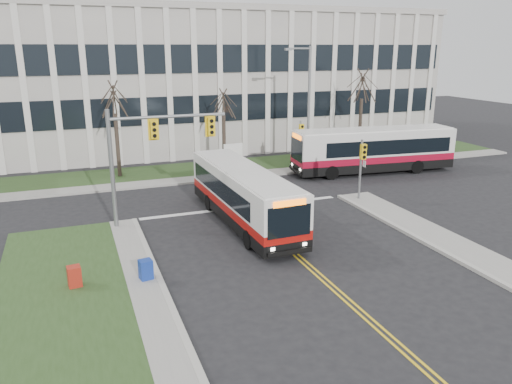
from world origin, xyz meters
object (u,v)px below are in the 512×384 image
object	(u,v)px
streetlight	(307,101)
directory_sign	(233,154)
newspaper_box_blue	(146,271)
bus_cross	(373,151)
bus_main	(244,197)
newspaper_box_red	(75,278)

from	to	relation	value
streetlight	directory_sign	xyz separation A→B (m)	(-5.53, 1.30, -4.02)
newspaper_box_blue	bus_cross	bearing A→B (deg)	23.20
bus_main	bus_cross	xyz separation A→B (m)	(12.80, 7.19, 0.16)
directory_sign	newspaper_box_blue	bearing A→B (deg)	-118.56
directory_sign	bus_main	size ratio (longest dim) A/B	0.18
streetlight	bus_main	distance (m)	14.21
bus_cross	newspaper_box_red	size ratio (longest dim) A/B	12.80
directory_sign	bus_cross	world-z (taller)	bus_cross
bus_main	bus_cross	size ratio (longest dim) A/B	0.90
bus_cross	newspaper_box_red	bearing A→B (deg)	-55.22
bus_main	newspaper_box_blue	size ratio (longest dim) A/B	11.55
directory_sign	newspaper_box_red	bearing A→B (deg)	-125.68
streetlight	newspaper_box_red	world-z (taller)	streetlight
streetlight	bus_main	xyz separation A→B (m)	(-8.81, -10.51, -3.73)
bus_cross	directory_sign	bearing A→B (deg)	-110.46
bus_cross	newspaper_box_blue	world-z (taller)	bus_cross
streetlight	newspaper_box_blue	size ratio (longest dim) A/B	9.68
bus_cross	newspaper_box_blue	distance (m)	22.60
newspaper_box_blue	newspaper_box_red	world-z (taller)	same
bus_cross	newspaper_box_red	world-z (taller)	bus_cross
streetlight	newspaper_box_blue	bearing A→B (deg)	-133.21
directory_sign	bus_cross	xyz separation A→B (m)	(9.52, -4.63, 0.45)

